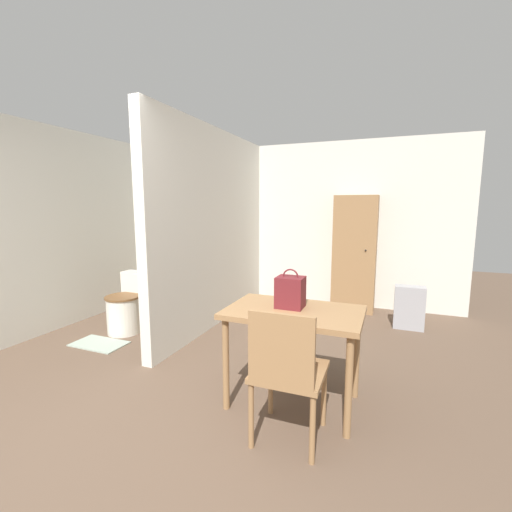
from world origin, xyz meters
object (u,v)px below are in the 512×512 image
at_px(dining_table, 294,322).
at_px(toilet, 127,307).
at_px(wooden_cabinet, 355,254).
at_px(space_heater, 409,307).
at_px(handbag, 290,292).
at_px(wooden_chair, 287,370).

relative_size(dining_table, toilet, 1.43).
bearing_deg(wooden_cabinet, space_heater, -36.92).
height_order(dining_table, handbag, handbag).
xyz_separation_m(dining_table, handbag, (-0.04, 0.05, 0.22)).
relative_size(toilet, handbag, 2.33).
bearing_deg(toilet, wooden_cabinet, 37.78).
xyz_separation_m(dining_table, toilet, (-2.33, 0.76, -0.36)).
height_order(dining_table, space_heater, dining_table).
xyz_separation_m(wooden_chair, wooden_cabinet, (0.09, 3.17, 0.33)).
bearing_deg(wooden_chair, handbag, 103.38).
relative_size(dining_table, wooden_cabinet, 0.60).
bearing_deg(wooden_chair, toilet, 152.35).
xyz_separation_m(toilet, space_heater, (3.25, 1.38, -0.03)).
distance_m(wooden_chair, toilet, 2.72).
relative_size(wooden_cabinet, space_heater, 3.09).
bearing_deg(wooden_cabinet, wooden_chair, -91.60).
bearing_deg(space_heater, toilet, -156.95).
relative_size(handbag, space_heater, 0.56).
distance_m(dining_table, space_heater, 2.36).
height_order(dining_table, wooden_cabinet, wooden_cabinet).
height_order(wooden_chair, handbag, handbag).
distance_m(dining_table, toilet, 2.47).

